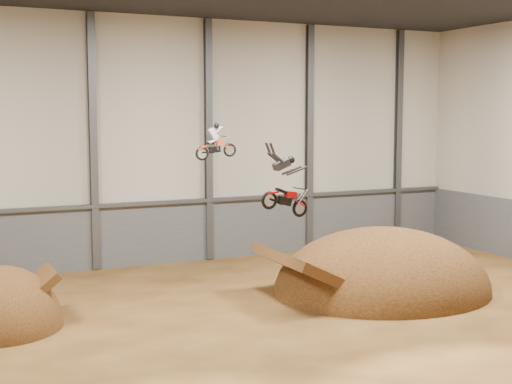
# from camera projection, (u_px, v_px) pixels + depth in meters

# --- Properties ---
(floor) EXTENTS (40.00, 40.00, 0.00)m
(floor) POSITION_uv_depth(u_px,v_px,m) (267.00, 338.00, 27.27)
(floor) COLOR #4C2F14
(floor) RESTS_ON ground
(back_wall) EXTENTS (40.00, 0.10, 14.00)m
(back_wall) POSITION_uv_depth(u_px,v_px,m) (152.00, 142.00, 40.05)
(back_wall) COLOR beige
(back_wall) RESTS_ON ground
(lower_band_back) EXTENTS (39.80, 0.18, 3.50)m
(lower_band_back) POSITION_uv_depth(u_px,v_px,m) (154.00, 234.00, 40.53)
(lower_band_back) COLOR #55575D
(lower_band_back) RESTS_ON ground
(steel_rail) EXTENTS (39.80, 0.35, 0.20)m
(steel_rail) POSITION_uv_depth(u_px,v_px,m) (154.00, 203.00, 40.20)
(steel_rail) COLOR #47494F
(steel_rail) RESTS_ON lower_band_back
(steel_column_2) EXTENTS (0.40, 0.36, 13.90)m
(steel_column_2) POSITION_uv_depth(u_px,v_px,m) (93.00, 143.00, 38.48)
(steel_column_2) COLOR #47494F
(steel_column_2) RESTS_ON ground
(steel_column_3) EXTENTS (0.40, 0.36, 13.90)m
(steel_column_3) POSITION_uv_depth(u_px,v_px,m) (208.00, 141.00, 41.25)
(steel_column_3) COLOR #47494F
(steel_column_3) RESTS_ON ground
(steel_column_4) EXTENTS (0.40, 0.36, 13.90)m
(steel_column_4) POSITION_uv_depth(u_px,v_px,m) (309.00, 139.00, 44.03)
(steel_column_4) COLOR #47494F
(steel_column_4) RESTS_ON ground
(steel_column_5) EXTENTS (0.40, 0.36, 13.90)m
(steel_column_5) POSITION_uv_depth(u_px,v_px,m) (398.00, 138.00, 46.80)
(steel_column_5) COLOR #47494F
(steel_column_5) RESTS_ON ground
(takeoff_ramp) EXTENTS (4.94, 5.70, 4.94)m
(takeoff_ramp) POSITION_uv_depth(u_px,v_px,m) (0.00, 327.00, 28.73)
(takeoff_ramp) COLOR #3A210E
(takeoff_ramp) RESTS_ON ground
(landing_ramp) EXTENTS (10.77, 9.53, 6.21)m
(landing_ramp) POSITION_uv_depth(u_px,v_px,m) (382.00, 291.00, 34.45)
(landing_ramp) COLOR #3A210E
(landing_ramp) RESTS_ON ground
(fmx_rider_a) EXTENTS (2.15, 0.87, 1.94)m
(fmx_rider_a) POSITION_uv_depth(u_px,v_px,m) (217.00, 139.00, 32.39)
(fmx_rider_a) COLOR #E44211
(fmx_rider_b) EXTENTS (3.75, 1.36, 3.36)m
(fmx_rider_b) POSITION_uv_depth(u_px,v_px,m) (283.00, 181.00, 29.09)
(fmx_rider_b) COLOR #C40707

